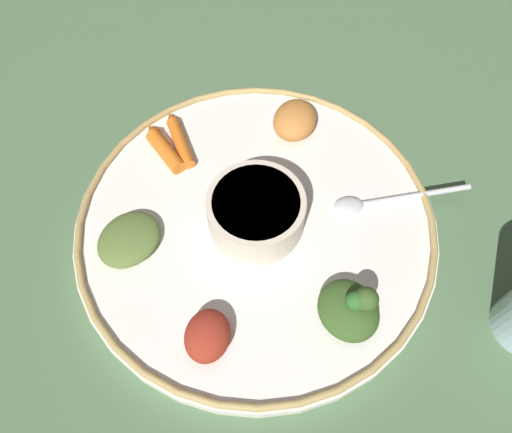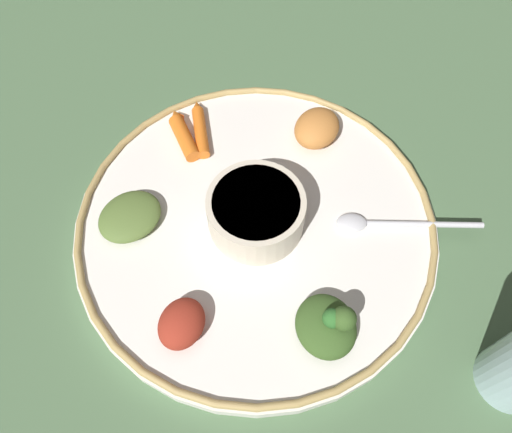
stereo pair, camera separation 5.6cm
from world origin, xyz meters
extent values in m
plane|color=#4C6B47|center=(0.00, 0.00, 0.00)|extent=(2.40, 2.40, 0.00)
cylinder|color=white|center=(0.00, 0.00, 0.01)|extent=(0.41, 0.41, 0.02)
torus|color=tan|center=(0.00, 0.00, 0.02)|extent=(0.41, 0.41, 0.01)
cylinder|color=beige|center=(0.00, 0.00, 0.04)|extent=(0.11, 0.11, 0.05)
cylinder|color=brown|center=(0.00, 0.00, 0.06)|extent=(0.09, 0.09, 0.01)
ellipsoid|color=silver|center=(-0.06, -0.09, 0.02)|extent=(0.04, 0.04, 0.01)
cylinder|color=silver|center=(-0.11, -0.16, 0.02)|extent=(0.08, 0.11, 0.01)
ellipsoid|color=#385623|center=(-0.14, 0.01, 0.03)|extent=(0.08, 0.08, 0.03)
sphere|color=#2D6628|center=(-0.14, 0.01, 0.06)|extent=(0.02, 0.02, 0.02)
sphere|color=#385623|center=(-0.15, 0.00, 0.06)|extent=(0.02, 0.02, 0.02)
cylinder|color=orange|center=(0.14, -0.01, 0.03)|extent=(0.07, 0.04, 0.02)
cone|color=orange|center=(0.18, -0.03, 0.03)|extent=(0.02, 0.02, 0.01)
cylinder|color=orange|center=(0.14, 0.01, 0.03)|extent=(0.07, 0.03, 0.02)
cone|color=orange|center=(0.18, 0.00, 0.03)|extent=(0.02, 0.02, 0.02)
ellipsoid|color=maroon|center=(-0.06, 0.13, 0.04)|extent=(0.07, 0.07, 0.03)
ellipsoid|color=#567033|center=(0.08, 0.12, 0.03)|extent=(0.07, 0.08, 0.02)
ellipsoid|color=#C67A38|center=(0.06, -0.13, 0.04)|extent=(0.07, 0.08, 0.03)
camera|label=1|loc=(-0.19, 0.20, 0.52)|focal=35.39mm
camera|label=2|loc=(-0.23, 0.15, 0.52)|focal=35.39mm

